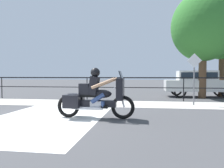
% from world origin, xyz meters
% --- Properties ---
extents(ground_plane, '(120.00, 120.00, 0.00)m').
position_xyz_m(ground_plane, '(0.00, 0.00, 0.00)').
color(ground_plane, '#424244').
extents(sidewalk_band, '(44.00, 2.40, 0.01)m').
position_xyz_m(sidewalk_band, '(0.00, 3.40, 0.01)').
color(sidewalk_band, '#B7B2A8').
rests_on(sidewalk_band, ground).
extents(crosswalk_band, '(3.36, 6.00, 0.01)m').
position_xyz_m(crosswalk_band, '(0.11, -0.20, 0.00)').
color(crosswalk_band, silver).
rests_on(crosswalk_band, ground).
extents(fence_railing, '(36.00, 0.05, 1.23)m').
position_xyz_m(fence_railing, '(0.00, 4.96, 0.96)').
color(fence_railing, black).
rests_on(fence_railing, ground).
extents(motorcycle, '(2.42, 0.76, 1.55)m').
position_xyz_m(motorcycle, '(1.59, -0.11, 0.68)').
color(motorcycle, black).
rests_on(motorcycle, ground).
extents(parked_car, '(4.25, 1.60, 1.60)m').
position_xyz_m(parked_car, '(6.41, 7.30, 0.92)').
color(parked_car, silver).
rests_on(parked_car, ground).
extents(street_sign, '(0.63, 0.06, 2.28)m').
position_xyz_m(street_sign, '(5.27, 3.40, 1.41)').
color(street_sign, slate).
rests_on(street_sign, ground).
extents(tree_behind_sign, '(3.61, 3.61, 6.10)m').
position_xyz_m(tree_behind_sign, '(6.42, 6.59, 4.09)').
color(tree_behind_sign, brown).
rests_on(tree_behind_sign, ground).
extents(tree_behind_car, '(3.06, 3.06, 5.69)m').
position_xyz_m(tree_behind_car, '(7.93, 7.98, 3.98)').
color(tree_behind_car, brown).
rests_on(tree_behind_car, ground).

